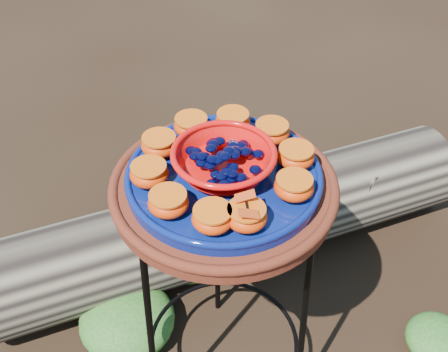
{
  "coord_description": "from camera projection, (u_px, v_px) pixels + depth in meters",
  "views": [
    {
      "loc": [
        -0.07,
        -0.84,
        1.5
      ],
      "look_at": [
        0.0,
        0.0,
        0.76
      ],
      "focal_mm": 45.0,
      "sensor_mm": 36.0,
      "label": 1
    }
  ],
  "objects": [
    {
      "name": "plant_stand",
      "position": [
        224.0,
        297.0,
        1.4
      ],
      "size": [
        0.44,
        0.44,
        0.7
      ],
      "primitive_type": null,
      "color": "black",
      "rests_on": "ground"
    },
    {
      "name": "terracotta_saucer",
      "position": [
        224.0,
        189.0,
        1.15
      ],
      "size": [
        0.46,
        0.46,
        0.04
      ],
      "primitive_type": "cylinder",
      "color": "#481309",
      "rests_on": "plant_stand"
    },
    {
      "name": "cobalt_plate",
      "position": [
        224.0,
        178.0,
        1.13
      ],
      "size": [
        0.39,
        0.39,
        0.03
      ],
      "primitive_type": "cylinder",
      "color": "#081559",
      "rests_on": "terracotta_saucer"
    },
    {
      "name": "red_bowl",
      "position": [
        224.0,
        163.0,
        1.1
      ],
      "size": [
        0.2,
        0.2,
        0.05
      ],
      "primitive_type": null,
      "color": "red",
      "rests_on": "cobalt_plate"
    },
    {
      "name": "glass_gems",
      "position": [
        224.0,
        147.0,
        1.08
      ],
      "size": [
        0.15,
        0.15,
        0.03
      ],
      "primitive_type": null,
      "color": "black",
      "rests_on": "red_bowl"
    },
    {
      "name": "orange_half_0",
      "position": [
        246.0,
        216.0,
        1.0
      ],
      "size": [
        0.08,
        0.08,
        0.04
      ],
      "primitive_type": "ellipsoid",
      "color": "red",
      "rests_on": "cobalt_plate"
    },
    {
      "name": "orange_half_1",
      "position": [
        294.0,
        187.0,
        1.06
      ],
      "size": [
        0.08,
        0.08,
        0.04
      ],
      "primitive_type": "ellipsoid",
      "color": "red",
      "rests_on": "cobalt_plate"
    },
    {
      "name": "orange_half_2",
      "position": [
        296.0,
        157.0,
        1.13
      ],
      "size": [
        0.08,
        0.08,
        0.04
      ],
      "primitive_type": "ellipsoid",
      "color": "red",
      "rests_on": "cobalt_plate"
    },
    {
      "name": "orange_half_3",
      "position": [
        272.0,
        132.0,
        1.19
      ],
      "size": [
        0.08,
        0.08,
        0.04
      ],
      "primitive_type": "ellipsoid",
      "color": "red",
      "rests_on": "cobalt_plate"
    },
    {
      "name": "orange_half_4",
      "position": [
        233.0,
        121.0,
        1.22
      ],
      "size": [
        0.08,
        0.08,
        0.04
      ],
      "primitive_type": "ellipsoid",
      "color": "red",
      "rests_on": "cobalt_plate"
    },
    {
      "name": "orange_half_5",
      "position": [
        191.0,
        126.0,
        1.2
      ],
      "size": [
        0.08,
        0.08,
        0.04
      ],
      "primitive_type": "ellipsoid",
      "color": "red",
      "rests_on": "cobalt_plate"
    },
    {
      "name": "orange_half_6",
      "position": [
        159.0,
        145.0,
        1.16
      ],
      "size": [
        0.08,
        0.08,
        0.04
      ],
      "primitive_type": "ellipsoid",
      "color": "red",
      "rests_on": "cobalt_plate"
    },
    {
      "name": "orange_half_7",
      "position": [
        149.0,
        174.0,
        1.09
      ],
      "size": [
        0.08,
        0.08,
        0.04
      ],
      "primitive_type": "ellipsoid",
      "color": "red",
      "rests_on": "cobalt_plate"
    },
    {
      "name": "orange_half_8",
      "position": [
        168.0,
        203.0,
        1.03
      ],
      "size": [
        0.08,
        0.08,
        0.04
      ],
      "primitive_type": "ellipsoid",
      "color": "red",
      "rests_on": "cobalt_plate"
    },
    {
      "name": "orange_half_9",
      "position": [
        213.0,
        218.0,
        1.0
      ],
      "size": [
        0.08,
        0.08,
        0.04
      ],
      "primitive_type": "ellipsoid",
      "color": "red",
      "rests_on": "cobalt_plate"
    },
    {
      "name": "butterfly",
      "position": [
        247.0,
        205.0,
        0.98
      ],
      "size": [
        0.08,
        0.05,
        0.01
      ],
      "primitive_type": null,
      "rotation": [
        0.0,
        0.0,
        0.03
      ],
      "color": "#C83F11",
      "rests_on": "orange_half_0"
    },
    {
      "name": "driftwood_log",
      "position": [
        232.0,
        222.0,
        1.87
      ],
      "size": [
        1.64,
        0.86,
        0.3
      ],
      "primitive_type": null,
      "rotation": [
        0.0,
        0.0,
        0.29
      ],
      "color": "black",
      "rests_on": "ground"
    },
    {
      "name": "foliage_left",
      "position": [
        127.0,
        319.0,
        1.68
      ],
      "size": [
        0.29,
        0.29,
        0.14
      ],
      "primitive_type": "ellipsoid",
      "color": "#19491E",
      "rests_on": "ground"
    },
    {
      "name": "foliage_right",
      "position": [
        437.0,
        339.0,
        1.65
      ],
      "size": [
        0.19,
        0.19,
        0.09
      ],
      "primitive_type": "ellipsoid",
      "color": "#19491E",
      "rests_on": "ground"
    },
    {
      "name": "foliage_back",
      "position": [
        189.0,
        241.0,
        1.89
      ],
      "size": [
        0.33,
        0.33,
        0.16
      ],
      "primitive_type": "ellipsoid",
      "color": "#19491E",
      "rests_on": "ground"
    }
  ]
}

